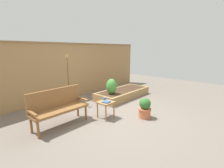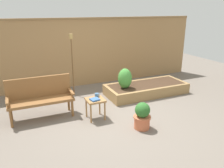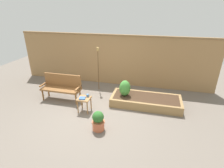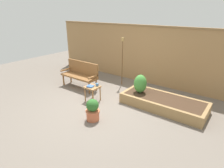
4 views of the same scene
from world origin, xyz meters
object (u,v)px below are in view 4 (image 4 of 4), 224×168
Objects in this scene: garden_bench at (81,73)px; side_table at (92,89)px; potted_boxwood at (93,110)px; book_on_table at (90,86)px; shrub_near_bench at (140,84)px; cup_on_table at (97,85)px; tiki_torch at (122,53)px.

side_table is at bearing -28.41° from garden_bench.
potted_boxwood is at bearing -47.60° from side_table.
side_table is 2.53× the size of book_on_table.
potted_boxwood is at bearing -104.61° from shrub_near_bench.
garden_bench is at bearing 151.59° from side_table.
cup_on_table is 0.07× the size of tiki_torch.
tiki_torch is (1.05, 1.10, 0.66)m from garden_bench.
tiki_torch is at bearing 81.54° from book_on_table.
cup_on_table is at bearing -84.72° from tiki_torch.
book_on_table is (-0.12, -0.17, -0.03)m from cup_on_table.
cup_on_table is 1.17m from potted_boxwood.
book_on_table is 0.33× the size of potted_boxwood.
side_table is 0.19m from cup_on_table.
shrub_near_bench is at bearing 27.33° from book_on_table.
garden_bench is 1.27m from book_on_table.
garden_bench is 1.66m from tiki_torch.
shrub_near_bench is at bearing 6.11° from garden_bench.
book_on_table reaches higher than side_table.
side_table is 0.12m from book_on_table.
garden_bench reaches higher than potted_boxwood.
tiki_torch reaches higher than potted_boxwood.
tiki_torch reaches higher than garden_bench.
cup_on_table is 1.32m from shrub_near_bench.
tiki_torch reaches higher than cup_on_table.
book_on_table is 1.51m from shrub_near_bench.
shrub_near_bench is at bearing 33.75° from cup_on_table.
book_on_table is (-0.03, -0.05, 0.10)m from side_table.
tiki_torch is at bearing 92.03° from side_table.
garden_bench is 11.46× the size of cup_on_table.
cup_on_table is 0.21m from book_on_table.
garden_bench is 2.31m from shrub_near_bench.
side_table is 3.82× the size of cup_on_table.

